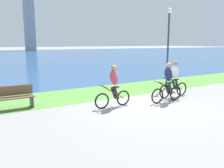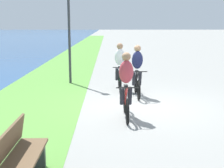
{
  "view_description": "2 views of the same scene",
  "coord_description": "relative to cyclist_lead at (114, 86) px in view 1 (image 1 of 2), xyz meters",
  "views": [
    {
      "loc": [
        -5.9,
        -7.11,
        2.49
      ],
      "look_at": [
        -1.09,
        0.78,
        0.87
      ],
      "focal_mm": 37.49,
      "sensor_mm": 36.0,
      "label": 1
    },
    {
      "loc": [
        -8.71,
        0.96,
        2.31
      ],
      "look_at": [
        -1.44,
        0.85,
        0.92
      ],
      "focal_mm": 49.32,
      "sensor_mm": 36.0,
      "label": 2
    }
  ],
  "objects": [
    {
      "name": "grass_strip_bayside",
      "position": [
        1.19,
        2.76,
        -0.83
      ],
      "size": [
        120.0,
        3.12,
        0.01
      ],
      "primitive_type": "cube",
      "color": "#59933D",
      "rests_on": "ground"
    },
    {
      "name": "ground_plane",
      "position": [
        1.19,
        -0.49,
        -0.83
      ],
      "size": [
        300.0,
        300.0,
        0.0
      ],
      "primitive_type": "plane",
      "color": "gray"
    },
    {
      "name": "lamppost_tall",
      "position": [
        4.76,
        1.97,
        1.98
      ],
      "size": [
        0.28,
        0.28,
        4.36
      ],
      "color": "#38383D",
      "rests_on": "ground"
    },
    {
      "name": "cyclist_trailing",
      "position": [
        2.39,
        -0.51,
        0.01
      ],
      "size": [
        1.7,
        0.52,
        1.69
      ],
      "color": "black",
      "rests_on": "ground"
    },
    {
      "name": "bench_near_path",
      "position": [
        -3.41,
        1.74,
        -0.38
      ],
      "size": [
        1.5,
        0.47,
        0.9
      ],
      "color": "brown",
      "rests_on": "ground"
    },
    {
      "name": "bay_water_surface",
      "position": [
        1.19,
        43.58,
        -0.83
      ],
      "size": [
        300.0,
        78.51,
        0.0
      ],
      "primitive_type": "cube",
      "color": "#2D568C",
      "rests_on": "ground"
    },
    {
      "name": "cyclist_distant_rear",
      "position": [
        3.34,
        0.02,
        0.01
      ],
      "size": [
        1.73,
        0.52,
        1.69
      ],
      "color": "black",
      "rests_on": "ground"
    },
    {
      "name": "cyclist_lead",
      "position": [
        0.0,
        0.0,
        0.0
      ],
      "size": [
        1.6,
        0.52,
        1.66
      ],
      "color": "black",
      "rests_on": "ground"
    }
  ]
}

